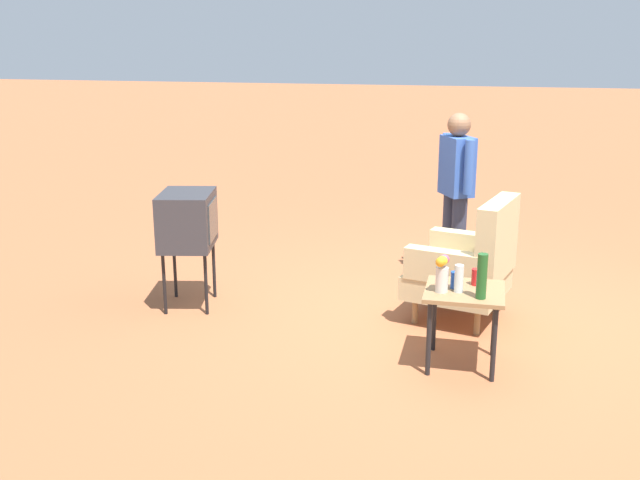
{
  "coord_description": "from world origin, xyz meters",
  "views": [
    {
      "loc": [
        6.2,
        0.32,
        2.34
      ],
      "look_at": [
        0.25,
        -1.09,
        0.65
      ],
      "focal_mm": 41.76,
      "sensor_mm": 36.0,
      "label": 1
    }
  ],
  "objects_px": {
    "person_standing": "(456,187)",
    "bottle_wine_green": "(482,276)",
    "armchair": "(469,264)",
    "tv_on_stand": "(187,221)",
    "soda_can_blue": "(455,280)",
    "side_table": "(464,301)",
    "bottle_short_clear": "(459,279)",
    "soda_can_red": "(476,277)",
    "flower_vase": "(442,272)"
  },
  "relations": [
    {
      "from": "tv_on_stand",
      "to": "soda_can_blue",
      "type": "xyz_separation_m",
      "value": [
        0.69,
        2.35,
        -0.14
      ]
    },
    {
      "from": "person_standing",
      "to": "bottle_wine_green",
      "type": "relative_size",
      "value": 5.12
    },
    {
      "from": "tv_on_stand",
      "to": "bottle_short_clear",
      "type": "height_order",
      "value": "tv_on_stand"
    },
    {
      "from": "side_table",
      "to": "person_standing",
      "type": "distance_m",
      "value": 2.02
    },
    {
      "from": "soda_can_blue",
      "to": "flower_vase",
      "type": "bearing_deg",
      "value": -40.72
    },
    {
      "from": "person_standing",
      "to": "bottle_wine_green",
      "type": "bearing_deg",
      "value": 8.14
    },
    {
      "from": "side_table",
      "to": "soda_can_red",
      "type": "distance_m",
      "value": 0.2
    },
    {
      "from": "bottle_short_clear",
      "to": "soda_can_blue",
      "type": "relative_size",
      "value": 1.64
    },
    {
      "from": "bottle_short_clear",
      "to": "bottle_wine_green",
      "type": "distance_m",
      "value": 0.19
    },
    {
      "from": "armchair",
      "to": "bottle_short_clear",
      "type": "relative_size",
      "value": 5.3
    },
    {
      "from": "soda_can_blue",
      "to": "side_table",
      "type": "bearing_deg",
      "value": 75.46
    },
    {
      "from": "person_standing",
      "to": "soda_can_red",
      "type": "bearing_deg",
      "value": 8.06
    },
    {
      "from": "soda_can_blue",
      "to": "bottle_wine_green",
      "type": "xyz_separation_m",
      "value": [
        0.18,
        0.19,
        0.1
      ]
    },
    {
      "from": "soda_can_blue",
      "to": "bottle_wine_green",
      "type": "height_order",
      "value": "bottle_wine_green"
    },
    {
      "from": "bottle_short_clear",
      "to": "tv_on_stand",
      "type": "bearing_deg",
      "value": -108.05
    },
    {
      "from": "person_standing",
      "to": "soda_can_blue",
      "type": "xyz_separation_m",
      "value": [
        1.95,
        0.12,
        -0.29
      ]
    },
    {
      "from": "soda_can_red",
      "to": "bottle_short_clear",
      "type": "bearing_deg",
      "value": -31.87
    },
    {
      "from": "armchair",
      "to": "person_standing",
      "type": "xyz_separation_m",
      "value": [
        -1.05,
        -0.19,
        0.44
      ]
    },
    {
      "from": "bottle_wine_green",
      "to": "flower_vase",
      "type": "relative_size",
      "value": 1.21
    },
    {
      "from": "side_table",
      "to": "bottle_wine_green",
      "type": "distance_m",
      "value": 0.31
    },
    {
      "from": "person_standing",
      "to": "bottle_short_clear",
      "type": "distance_m",
      "value": 2.05
    },
    {
      "from": "tv_on_stand",
      "to": "soda_can_red",
      "type": "bearing_deg",
      "value": 76.68
    },
    {
      "from": "person_standing",
      "to": "soda_can_blue",
      "type": "relative_size",
      "value": 13.44
    },
    {
      "from": "person_standing",
      "to": "bottle_short_clear",
      "type": "bearing_deg",
      "value": 4.12
    },
    {
      "from": "armchair",
      "to": "person_standing",
      "type": "distance_m",
      "value": 1.16
    },
    {
      "from": "bottle_wine_green",
      "to": "flower_vase",
      "type": "height_order",
      "value": "bottle_wine_green"
    },
    {
      "from": "person_standing",
      "to": "soda_can_blue",
      "type": "height_order",
      "value": "person_standing"
    },
    {
      "from": "person_standing",
      "to": "soda_can_red",
      "type": "relative_size",
      "value": 13.44
    },
    {
      "from": "flower_vase",
      "to": "side_table",
      "type": "bearing_deg",
      "value": 117.7
    },
    {
      "from": "armchair",
      "to": "side_table",
      "type": "height_order",
      "value": "armchair"
    },
    {
      "from": "bottle_wine_green",
      "to": "armchair",
      "type": "bearing_deg",
      "value": -173.96
    },
    {
      "from": "bottle_wine_green",
      "to": "soda_can_red",
      "type": "xyz_separation_m",
      "value": [
        -0.28,
        -0.04,
        -0.1
      ]
    },
    {
      "from": "tv_on_stand",
      "to": "soda_can_blue",
      "type": "height_order",
      "value": "tv_on_stand"
    },
    {
      "from": "side_table",
      "to": "soda_can_red",
      "type": "bearing_deg",
      "value": 149.99
    },
    {
      "from": "soda_can_red",
      "to": "soda_can_blue",
      "type": "bearing_deg",
      "value": -53.95
    },
    {
      "from": "tv_on_stand",
      "to": "flower_vase",
      "type": "bearing_deg",
      "value": 70.55
    },
    {
      "from": "bottle_short_clear",
      "to": "side_table",
      "type": "bearing_deg",
      "value": 144.64
    },
    {
      "from": "armchair",
      "to": "tv_on_stand",
      "type": "xyz_separation_m",
      "value": [
        0.2,
        -2.42,
        0.28
      ]
    },
    {
      "from": "tv_on_stand",
      "to": "person_standing",
      "type": "bearing_deg",
      "value": 119.36
    },
    {
      "from": "side_table",
      "to": "bottle_wine_green",
      "type": "xyz_separation_m",
      "value": [
        0.16,
        0.11,
        0.24
      ]
    },
    {
      "from": "tv_on_stand",
      "to": "flower_vase",
      "type": "xyz_separation_m",
      "value": [
        0.8,
        2.26,
        -0.05
      ]
    },
    {
      "from": "tv_on_stand",
      "to": "soda_can_blue",
      "type": "distance_m",
      "value": 2.45
    },
    {
      "from": "armchair",
      "to": "tv_on_stand",
      "type": "distance_m",
      "value": 2.44
    },
    {
      "from": "bottle_short_clear",
      "to": "bottle_wine_green",
      "type": "height_order",
      "value": "bottle_wine_green"
    },
    {
      "from": "armchair",
      "to": "soda_can_red",
      "type": "distance_m",
      "value": 0.8
    },
    {
      "from": "armchair",
      "to": "bottle_wine_green",
      "type": "relative_size",
      "value": 3.31
    },
    {
      "from": "person_standing",
      "to": "side_table",
      "type": "bearing_deg",
      "value": 5.51
    },
    {
      "from": "bottle_short_clear",
      "to": "flower_vase",
      "type": "relative_size",
      "value": 0.75
    },
    {
      "from": "person_standing",
      "to": "flower_vase",
      "type": "distance_m",
      "value": 2.06
    },
    {
      "from": "armchair",
      "to": "bottle_wine_green",
      "type": "distance_m",
      "value": 1.1
    }
  ]
}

